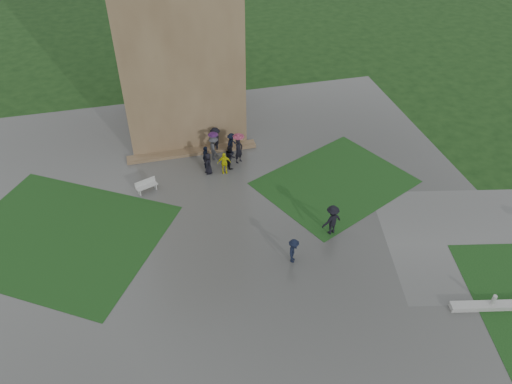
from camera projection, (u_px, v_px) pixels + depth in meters
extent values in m
plane|color=black|center=(221.00, 260.00, 26.94)|extent=(120.00, 120.00, 0.00)
cube|color=#3B3B38|center=(214.00, 235.00, 28.45)|extent=(34.00, 34.00, 0.02)
cube|color=#123312|center=(61.00, 236.00, 28.37)|extent=(14.10, 13.46, 0.01)
cube|color=#123312|center=(335.00, 183.00, 32.31)|extent=(11.12, 10.15, 0.01)
cube|color=brown|center=(172.00, 3.00, 32.70)|extent=(8.00, 8.00, 18.00)
cube|color=brown|center=(192.00, 152.00, 34.90)|extent=(9.00, 0.80, 0.22)
cylinder|color=gray|center=(493.00, 302.00, 24.17)|extent=(0.20, 0.20, 0.90)
cube|color=#A4A3A0|center=(147.00, 186.00, 31.36)|extent=(1.42, 0.88, 0.05)
cube|color=#A4A3A0|center=(139.00, 192.00, 31.24)|extent=(0.20, 0.37, 0.38)
cube|color=#A4A3A0|center=(155.00, 186.00, 31.73)|extent=(0.20, 0.37, 0.38)
cube|color=#A4A3A0|center=(145.00, 182.00, 31.35)|extent=(1.29, 0.54, 0.36)
imported|color=black|center=(239.00, 151.00, 33.58)|extent=(0.79, 0.74, 1.81)
imported|color=black|center=(232.00, 144.00, 34.39)|extent=(1.07, 1.17, 1.63)
imported|color=black|center=(215.00, 140.00, 34.56)|extent=(0.97, 1.35, 1.89)
imported|color=#3B3C40|center=(214.00, 148.00, 33.84)|extent=(0.73, 1.23, 1.81)
imported|color=black|center=(206.00, 157.00, 33.14)|extent=(0.83, 1.08, 1.63)
imported|color=black|center=(208.00, 163.00, 32.67)|extent=(0.69, 0.85, 1.52)
imported|color=#CCCC0C|center=(224.00, 163.00, 32.72)|extent=(0.93, 0.57, 1.53)
imported|color=black|center=(230.00, 156.00, 33.17)|extent=(0.52, 0.85, 1.68)
imported|color=#C8527B|center=(238.00, 138.00, 32.96)|extent=(0.77, 0.77, 0.67)
imported|color=#682D7E|center=(213.00, 136.00, 33.25)|extent=(0.68, 0.68, 0.60)
imported|color=black|center=(294.00, 251.00, 26.42)|extent=(0.95, 1.10, 1.52)
imported|color=black|center=(332.00, 220.00, 28.04)|extent=(1.38, 0.98, 1.93)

